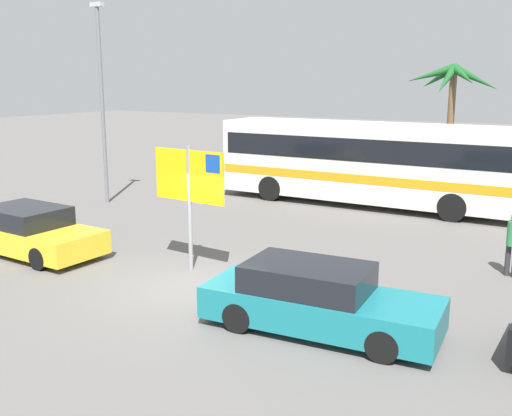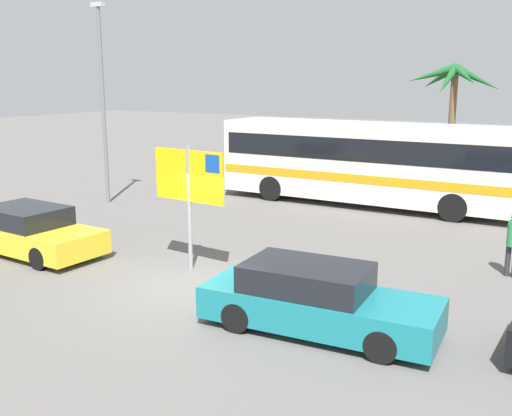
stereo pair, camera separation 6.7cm
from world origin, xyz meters
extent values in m
plane|color=#605E5B|center=(0.00, 0.00, 0.00)|extent=(120.00, 120.00, 0.00)
cube|color=silver|center=(0.03, 11.03, 1.73)|extent=(11.57, 2.58, 2.90)
cube|color=black|center=(0.03, 11.03, 2.28)|extent=(11.11, 2.60, 0.84)
cube|color=orange|center=(0.03, 11.03, 1.22)|extent=(11.46, 2.60, 0.32)
cylinder|color=black|center=(3.62, 12.20, 0.50)|extent=(1.00, 0.28, 1.00)
cylinder|color=black|center=(3.62, 9.87, 0.50)|extent=(1.00, 0.28, 1.00)
cylinder|color=black|center=(-3.56, 12.20, 0.50)|extent=(1.00, 0.28, 1.00)
cylinder|color=black|center=(-3.56, 9.87, 0.50)|extent=(1.00, 0.28, 1.00)
cylinder|color=gray|center=(-0.99, 1.03, 1.60)|extent=(0.11, 0.11, 3.20)
cube|color=yellow|center=(-0.99, 1.03, 2.45)|extent=(2.20, 0.23, 1.30)
cube|color=#1447A8|center=(-0.20, 0.97, 2.82)|extent=(0.44, 0.10, 0.44)
cube|color=yellow|center=(-5.65, -0.12, 0.48)|extent=(4.43, 2.01, 0.64)
cube|color=black|center=(-5.91, -0.11, 1.06)|extent=(2.34, 1.77, 0.52)
cylinder|color=black|center=(-4.26, 0.65, 0.30)|extent=(0.61, 0.19, 0.60)
cylinder|color=black|center=(-4.34, -1.02, 0.30)|extent=(0.61, 0.19, 0.60)
cylinder|color=black|center=(-6.95, 0.78, 0.30)|extent=(0.61, 0.19, 0.60)
cube|color=#19757F|center=(3.48, -0.80, 0.48)|extent=(4.68, 2.00, 0.64)
cube|color=black|center=(3.21, -0.82, 1.06)|extent=(2.48, 1.71, 0.52)
cylinder|color=black|center=(4.84, 0.07, 0.30)|extent=(0.61, 0.20, 0.60)
cylinder|color=black|center=(4.95, -1.46, 0.30)|extent=(0.61, 0.20, 0.60)
cylinder|color=black|center=(2.02, -0.14, 0.30)|extent=(0.61, 0.20, 0.60)
cylinder|color=black|center=(2.13, -1.66, 0.30)|extent=(0.61, 0.20, 0.60)
cylinder|color=#2D2D33|center=(6.12, 4.66, 0.40)|extent=(0.13, 0.13, 0.79)
cylinder|color=slate|center=(-9.00, 6.21, 3.73)|extent=(0.14, 0.14, 7.45)
cube|color=#B2B2B7|center=(-9.00, 6.21, 7.55)|extent=(0.56, 0.20, 0.16)
cylinder|color=brown|center=(1.62, 17.79, 2.56)|extent=(0.32, 0.32, 5.13)
cone|color=#195623|center=(2.60, 17.81, 4.85)|extent=(2.17, 0.48, 1.36)
cone|color=#195623|center=(2.37, 18.47, 4.92)|extent=(1.93, 1.79, 1.23)
cone|color=#195623|center=(1.37, 18.81, 5.03)|extent=(0.94, 2.27, 1.01)
cone|color=#195623|center=(0.78, 18.34, 4.89)|extent=(2.06, 1.56, 1.29)
cone|color=#195623|center=(0.64, 17.39, 5.02)|extent=(2.23, 1.25, 1.03)
cone|color=#195623|center=(1.51, 16.85, 4.78)|extent=(0.67, 2.15, 1.48)
cone|color=#195623|center=(2.23, 16.95, 4.98)|extent=(1.66, 2.05, 1.11)
camera|label=1|loc=(7.87, -10.69, 4.80)|focal=41.41mm
camera|label=2|loc=(7.92, -10.66, 4.80)|focal=41.41mm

